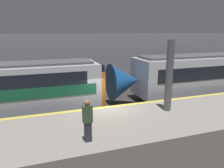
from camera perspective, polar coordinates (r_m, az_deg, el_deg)
name	(u,v)px	position (r m, az deg, el deg)	size (l,w,h in m)	color
ground_plane	(108,122)	(13.41, -1.09, -9.95)	(120.00, 120.00, 0.00)	#33302D
platform	(122,131)	(11.19, 2.74, -12.13)	(40.00, 4.71, 1.04)	gray
station_rear_barrier	(83,64)	(19.19, -7.60, 5.19)	(50.00, 0.15, 5.12)	#939399
support_pillar_near	(169,76)	(12.26, 14.71, 2.02)	(0.39, 0.39, 3.93)	#56565B
train_modern	(223,74)	(21.05, 27.11, 2.44)	(19.94, 3.03, 3.52)	black
person_waiting	(88,120)	(8.82, -6.40, -9.23)	(0.38, 0.24, 1.77)	#2D2D38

